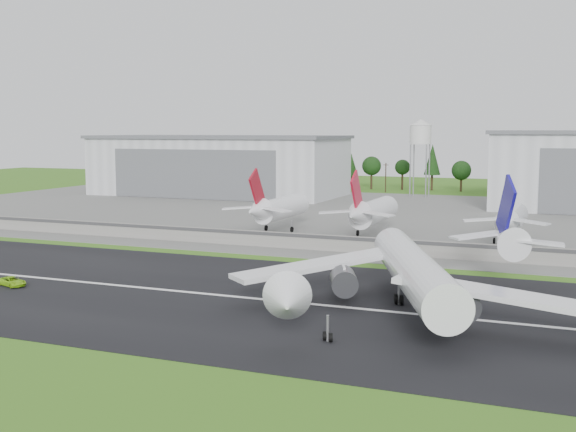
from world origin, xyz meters
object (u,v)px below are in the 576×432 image
at_px(ground_vehicle, 12,281).
at_px(parked_jet_red_a, 277,208).
at_px(parked_jet_navy, 511,219).
at_px(parked_jet_red_b, 371,212).
at_px(main_airliner, 412,280).

xyz_separation_m(ground_vehicle, parked_jet_red_a, (15.54, 73.41, 5.22)).
bearing_deg(parked_jet_navy, parked_jet_red_b, 179.92).
height_order(main_airliner, ground_vehicle, main_airliner).
height_order(main_airliner, parked_jet_red_a, main_airliner).
bearing_deg(parked_jet_red_b, main_airliner, -69.85).
bearing_deg(parked_jet_red_b, parked_jet_red_a, -179.97).
distance_m(ground_vehicle, parked_jet_red_b, 83.56).
xyz_separation_m(main_airliner, parked_jet_navy, (7.06, 66.92, 1.02)).
distance_m(parked_jet_red_a, parked_jet_red_b, 23.99).
relative_size(parked_jet_red_a, parked_jet_red_b, 1.00).
distance_m(parked_jet_red_a, parked_jet_navy, 55.62).
distance_m(main_airliner, ground_vehicle, 64.56).
height_order(main_airliner, parked_jet_navy, main_airliner).
xyz_separation_m(main_airliner, parked_jet_red_b, (-24.58, 66.96, 1.27)).
bearing_deg(parked_jet_navy, main_airliner, -96.02).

